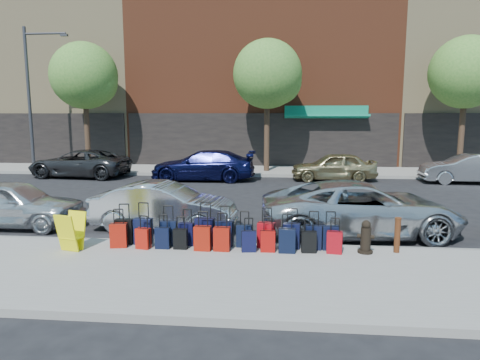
# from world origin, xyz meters

# --- Properties ---
(ground) EXTENTS (120.00, 120.00, 0.00)m
(ground) POSITION_xyz_m (0.00, 0.00, 0.00)
(ground) COLOR black
(ground) RESTS_ON ground
(sidewalk_near) EXTENTS (60.00, 4.00, 0.15)m
(sidewalk_near) POSITION_xyz_m (0.00, -6.50, 0.07)
(sidewalk_near) COLOR gray
(sidewalk_near) RESTS_ON ground
(sidewalk_far) EXTENTS (60.00, 4.00, 0.15)m
(sidewalk_far) POSITION_xyz_m (0.00, 10.00, 0.07)
(sidewalk_far) COLOR gray
(sidewalk_far) RESTS_ON ground
(curb_near) EXTENTS (60.00, 0.08, 0.15)m
(curb_near) POSITION_xyz_m (0.00, -4.48, 0.07)
(curb_near) COLOR gray
(curb_near) RESTS_ON ground
(curb_far) EXTENTS (60.00, 0.08, 0.15)m
(curb_far) POSITION_xyz_m (0.00, 7.98, 0.07)
(curb_far) COLOR gray
(curb_far) RESTS_ON ground
(building_left) EXTENTS (15.00, 12.12, 16.00)m
(building_left) POSITION_xyz_m (-16.00, 17.98, 7.98)
(building_left) COLOR tan
(building_left) RESTS_ON ground
(building_center) EXTENTS (17.00, 12.85, 20.00)m
(building_center) POSITION_xyz_m (0.00, 17.99, 9.98)
(building_center) COLOR brown
(building_center) RESTS_ON ground
(tree_left) EXTENTS (3.80, 3.80, 7.27)m
(tree_left) POSITION_xyz_m (-9.86, 9.50, 5.41)
(tree_left) COLOR black
(tree_left) RESTS_ON sidewalk_far
(tree_center) EXTENTS (3.80, 3.80, 7.27)m
(tree_center) POSITION_xyz_m (0.64, 9.50, 5.41)
(tree_center) COLOR black
(tree_center) RESTS_ON sidewalk_far
(tree_right) EXTENTS (3.80, 3.80, 7.27)m
(tree_right) POSITION_xyz_m (11.14, 9.50, 5.41)
(tree_right) COLOR black
(tree_right) RESTS_ON sidewalk_far
(streetlight) EXTENTS (2.59, 0.18, 8.00)m
(streetlight) POSITION_xyz_m (-12.80, 8.80, 4.66)
(streetlight) COLOR #333338
(streetlight) RESTS_ON sidewalk_far
(suitcase_front_0) EXTENTS (0.43, 0.27, 0.99)m
(suitcase_front_0) POSITION_xyz_m (-2.52, -4.84, 0.46)
(suitcase_front_0) COLOR black
(suitcase_front_0) RESTS_ON sidewalk_near
(suitcase_front_1) EXTENTS (0.43, 0.25, 1.03)m
(suitcase_front_1) POSITION_xyz_m (-2.06, -4.80, 0.47)
(suitcase_front_1) COLOR black
(suitcase_front_1) RESTS_ON sidewalk_near
(suitcase_front_2) EXTENTS (0.42, 0.26, 0.97)m
(suitcase_front_2) POSITION_xyz_m (-1.42, -4.84, 0.45)
(suitcase_front_2) COLOR black
(suitcase_front_2) RESTS_ON sidewalk_near
(suitcase_front_3) EXTENTS (0.39, 0.25, 0.89)m
(suitcase_front_3) POSITION_xyz_m (-0.98, -4.79, 0.43)
(suitcase_front_3) COLOR black
(suitcase_front_3) RESTS_ON sidewalk_near
(suitcase_front_4) EXTENTS (0.47, 0.31, 1.07)m
(suitcase_front_4) POSITION_xyz_m (-0.54, -4.76, 0.48)
(suitcase_front_4) COLOR black
(suitcase_front_4) RESTS_ON sidewalk_near
(suitcase_front_5) EXTENTS (0.43, 0.28, 0.98)m
(suitcase_front_5) POSITION_xyz_m (-0.06, -4.76, 0.46)
(suitcase_front_5) COLOR black
(suitcase_front_5) RESTS_ON sidewalk_near
(suitcase_front_6) EXTENTS (0.37, 0.22, 0.87)m
(suitcase_front_6) POSITION_xyz_m (0.42, -4.81, 0.42)
(suitcase_front_6) COLOR black
(suitcase_front_6) RESTS_ON sidewalk_near
(suitcase_front_7) EXTENTS (0.43, 0.29, 0.96)m
(suitcase_front_7) POSITION_xyz_m (0.94, -4.80, 0.45)
(suitcase_front_7) COLOR #A60A13
(suitcase_front_7) RESTS_ON sidewalk_near
(suitcase_front_8) EXTENTS (0.43, 0.28, 0.96)m
(suitcase_front_8) POSITION_xyz_m (1.55, -4.80, 0.45)
(suitcase_front_8) COLOR black
(suitcase_front_8) RESTS_ON sidewalk_near
(suitcase_front_9) EXTENTS (0.39, 0.23, 0.91)m
(suitcase_front_9) POSITION_xyz_m (2.06, -4.85, 0.44)
(suitcase_front_9) COLOR black
(suitcase_front_9) RESTS_ON sidewalk_near
(suitcase_front_10) EXTENTS (0.38, 0.22, 0.91)m
(suitcase_front_10) POSITION_xyz_m (2.45, -4.84, 0.44)
(suitcase_front_10) COLOR black
(suitcase_front_10) RESTS_ON sidewalk_near
(suitcase_back_0) EXTENTS (0.42, 0.29, 0.93)m
(suitcase_back_0) POSITION_xyz_m (-2.56, -5.11, 0.44)
(suitcase_back_0) COLOR #9A1609
(suitcase_back_0) RESTS_ON sidewalk_near
(suitcase_back_1) EXTENTS (0.36, 0.25, 0.79)m
(suitcase_back_1) POSITION_xyz_m (-1.94, -5.17, 0.40)
(suitcase_back_1) COLOR #A5150A
(suitcase_back_1) RESTS_ON sidewalk_near
(suitcase_back_2) EXTENTS (0.35, 0.21, 0.82)m
(suitcase_back_2) POSITION_xyz_m (-1.49, -5.10, 0.41)
(suitcase_back_2) COLOR black
(suitcase_back_2) RESTS_ON sidewalk_near
(suitcase_back_3) EXTENTS (0.32, 0.19, 0.77)m
(suitcase_back_3) POSITION_xyz_m (-1.06, -5.10, 0.39)
(suitcase_back_3) COLOR black
(suitcase_back_3) RESTS_ON sidewalk_near
(suitcase_back_4) EXTENTS (0.40, 0.24, 0.92)m
(suitcase_back_4) POSITION_xyz_m (-0.52, -5.16, 0.44)
(suitcase_back_4) COLOR maroon
(suitcase_back_4) RESTS_ON sidewalk_near
(suitcase_back_5) EXTENTS (0.39, 0.24, 0.90)m
(suitcase_back_5) POSITION_xyz_m (-0.07, -5.15, 0.43)
(suitcase_back_5) COLOR maroon
(suitcase_back_5) RESTS_ON sidewalk_near
(suitcase_back_6) EXTENTS (0.35, 0.23, 0.79)m
(suitcase_back_6) POSITION_xyz_m (0.56, -5.15, 0.40)
(suitcase_back_6) COLOR black
(suitcase_back_6) RESTS_ON sidewalk_near
(suitcase_back_7) EXTENTS (0.34, 0.20, 0.80)m
(suitcase_back_7) POSITION_xyz_m (1.00, -5.12, 0.40)
(suitcase_back_7) COLOR #9B0D0A
(suitcase_back_7) RESTS_ON sidewalk_near
(suitcase_back_8) EXTENTS (0.38, 0.22, 0.90)m
(suitcase_back_8) POSITION_xyz_m (1.43, -5.15, 0.43)
(suitcase_back_8) COLOR black
(suitcase_back_8) RESTS_ON sidewalk_near
(suitcase_back_9) EXTENTS (0.34, 0.21, 0.80)m
(suitcase_back_9) POSITION_xyz_m (1.93, -5.09, 0.40)
(suitcase_back_9) COLOR black
(suitcase_back_9) RESTS_ON sidewalk_near
(suitcase_back_10) EXTENTS (0.37, 0.25, 0.82)m
(suitcase_back_10) POSITION_xyz_m (2.51, -5.10, 0.41)
(suitcase_back_10) COLOR maroon
(suitcase_back_10) RESTS_ON sidewalk_near
(fire_hydrant) EXTENTS (0.39, 0.34, 0.76)m
(fire_hydrant) POSITION_xyz_m (3.23, -4.99, 0.50)
(fire_hydrant) COLOR black
(fire_hydrant) RESTS_ON sidewalk_near
(bollard) EXTENTS (0.15, 0.15, 0.82)m
(bollard) POSITION_xyz_m (3.95, -4.90, 0.57)
(bollard) COLOR #38190C
(bollard) RESTS_ON sidewalk_near
(display_rack) EXTENTS (0.61, 0.65, 0.89)m
(display_rack) POSITION_xyz_m (-3.56, -5.45, 0.59)
(display_rack) COLOR #F8F00D
(display_rack) RESTS_ON sidewalk_near
(car_near_0) EXTENTS (4.14, 1.67, 1.41)m
(car_near_0) POSITION_xyz_m (-6.60, -3.03, 0.70)
(car_near_0) COLOR silver
(car_near_0) RESTS_ON ground
(car_near_1) EXTENTS (4.21, 1.70, 1.36)m
(car_near_1) POSITION_xyz_m (-2.05, -2.88, 0.68)
(car_near_1) COLOR silver
(car_near_1) RESTS_ON ground
(car_near_2) EXTENTS (5.63, 3.08, 1.50)m
(car_near_2) POSITION_xyz_m (3.49, -2.97, 0.75)
(car_near_2) COLOR silver
(car_near_2) RESTS_ON ground
(car_far_0) EXTENTS (5.48, 2.91, 1.47)m
(car_far_0) POSITION_xyz_m (-9.39, 7.08, 0.73)
(car_far_0) COLOR #303033
(car_far_0) RESTS_ON ground
(car_far_1) EXTENTS (5.25, 2.14, 1.52)m
(car_far_1) POSITION_xyz_m (-2.62, 6.56, 0.76)
(car_far_1) COLOR #0D0F39
(car_far_1) RESTS_ON ground
(car_far_2) EXTENTS (4.26, 1.82, 1.43)m
(car_far_2) POSITION_xyz_m (3.96, 7.08, 0.72)
(car_far_2) COLOR tan
(car_far_2) RESTS_ON ground
(car_far_3) EXTENTS (4.39, 1.68, 1.43)m
(car_far_3) POSITION_xyz_m (10.32, 6.76, 0.71)
(car_far_3) COLOR #ACAEB3
(car_far_3) RESTS_ON ground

